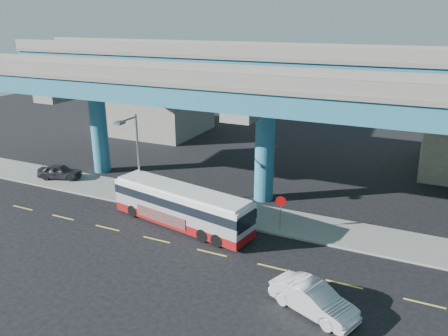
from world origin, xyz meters
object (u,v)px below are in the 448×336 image
at_px(transit_bus, 181,205).
at_px(sedan, 313,299).
at_px(street_lamp, 133,148).
at_px(stop_sign, 281,206).
at_px(parked_car, 60,171).

height_order(transit_bus, sedan, transit_bus).
bearing_deg(transit_bus, street_lamp, 176.19).
bearing_deg(street_lamp, stop_sign, 3.70).
bearing_deg(parked_car, stop_sign, -113.31).
distance_m(parked_car, stop_sign, 20.84).
bearing_deg(parked_car, street_lamp, -121.57).
distance_m(transit_bus, stop_sign, 6.77).
xyz_separation_m(transit_bus, stop_sign, (6.49, 1.92, 0.38)).
bearing_deg(transit_bus, sedan, -16.94).
bearing_deg(sedan, transit_bus, 84.20).
relative_size(transit_bus, stop_sign, 4.53).
relative_size(sedan, stop_sign, 1.95).
distance_m(sedan, street_lamp, 17.09).
xyz_separation_m(parked_car, stop_sign, (20.77, -1.33, 1.09)).
xyz_separation_m(transit_bus, parked_car, (-14.29, 3.25, -0.72)).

